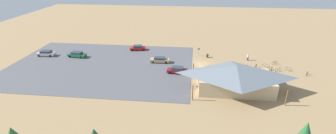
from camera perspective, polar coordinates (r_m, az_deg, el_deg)
The scene contains 20 objects.
ground at distance 59.34m, azimuth 7.54°, elevation 0.68°, with size 160.00×160.00×0.00m, color #9E7F56.
parking_lot_asphalt at distance 60.38m, azimuth -15.31°, elevation 0.45°, with size 42.98×30.08×0.05m, color #56565B.
bike_pavilion at distance 48.00m, azimuth 15.48°, elevation -2.09°, with size 16.33×10.18×5.03m.
trash_bin at distance 63.57m, azimuth 9.15°, elevation 2.61°, with size 0.60×0.60×0.90m, color brown.
lot_sign at distance 63.93m, azimuth 7.17°, elevation 3.77°, with size 0.56×0.08×2.20m.
bicycle_yellow_near_sign at distance 61.51m, azimuth 26.26°, elevation -0.45°, with size 0.89×1.48×0.85m.
bicycle_blue_yard_center at distance 63.93m, azimuth 23.70°, elevation 0.90°, with size 1.55×0.89×0.88m.
bicycle_red_mid_cluster at distance 59.44m, azimuth 17.50°, elevation 0.16°, with size 1.65×0.65×0.81m.
bicycle_orange_lone_east at distance 57.43m, azimuth 20.93°, elevation -1.13°, with size 0.80×1.65×0.89m.
bicycle_silver_yard_front at distance 60.27m, azimuth 24.37°, elevation -0.56°, with size 1.57×0.87×0.88m.
bicycle_purple_back_row at distance 61.06m, azimuth 29.73°, elevation -1.36°, with size 0.94×1.44×0.81m.
bicycle_teal_edge_north at distance 60.26m, azimuth 19.85°, elevation 0.19°, with size 0.81×1.54×0.88m.
bicycle_white_trailside at distance 61.33m, azimuth 21.92°, elevation 0.26°, with size 1.48×1.07×0.82m.
bicycle_black_front_row at distance 59.13m, azimuth 23.08°, elevation -0.82°, with size 1.69×0.48×0.83m.
car_tan_far_end at distance 59.50m, azimuth -1.94°, elevation 1.69°, with size 4.71×1.77×1.32m.
car_green_second_row at distance 67.03m, azimuth -20.49°, elevation 2.76°, with size 4.74×2.22×1.41m.
car_red_inner_stall at distance 68.42m, azimuth -7.08°, elevation 4.50°, with size 4.52×2.57×1.33m.
car_silver_back_corner at distance 71.13m, azimuth -26.57°, elevation 2.89°, with size 4.56×2.01×1.40m.
car_maroon_by_curb at distance 53.82m, azimuth 2.18°, elevation -0.72°, with size 4.58×2.03×1.44m.
visitor_near_lot at distance 63.93m, azimuth 18.15°, elevation 2.23°, with size 0.36×0.38×1.67m.
Camera 1 is at (1.90, 54.69, 22.96)m, focal length 26.10 mm.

